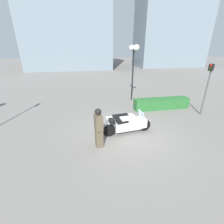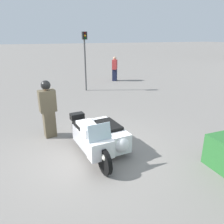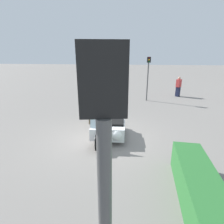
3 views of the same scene
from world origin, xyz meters
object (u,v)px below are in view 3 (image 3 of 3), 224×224
Objects in this scene: officer_rider at (92,105)px; pedestrian_bystander at (178,87)px; traffic_light_near at (105,213)px; traffic_light_far at (148,72)px; hedge_bush_curbside at (206,208)px; police_motorcycle at (110,128)px.

pedestrian_bystander is at bearing 137.72° from officer_rider.
traffic_light_near is at bearing 10.47° from officer_rider.
traffic_light_far is 3.55m from pedestrian_bystander.
pedestrian_bystander is (-12.43, 1.46, 0.44)m from hedge_bush_curbside.
police_motorcycle is 0.80× the size of traffic_light_far.
police_motorcycle is at bearing -142.57° from hedge_bush_curbside.
hedge_bush_curbside is at bearing -3.62° from traffic_light_far.
officer_rider reaches higher than police_motorcycle.
traffic_light_far reaches higher than hedge_bush_curbside.
hedge_bush_curbside is at bearing 31.08° from police_motorcycle.
traffic_light_far is at bearing -173.81° from hedge_bush_curbside.
traffic_light_near is at bearing -67.56° from pedestrian_bystander.
officer_rider is at bearing -142.56° from hedge_bush_curbside.
officer_rider is 6.21m from hedge_bush_curbside.
police_motorcycle is 9.92m from pedestrian_bystander.
hedge_bush_curbside is at bearing -62.70° from pedestrian_bystander.
hedge_bush_curbside is 1.24× the size of traffic_light_far.
officer_rider is at bearing -148.88° from police_motorcycle.
officer_rider is at bearing 3.96° from traffic_light_near.
traffic_light_far reaches higher than police_motorcycle.
police_motorcycle is at bearing -2.76° from traffic_light_near.
police_motorcycle is 0.79× the size of traffic_light_near.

